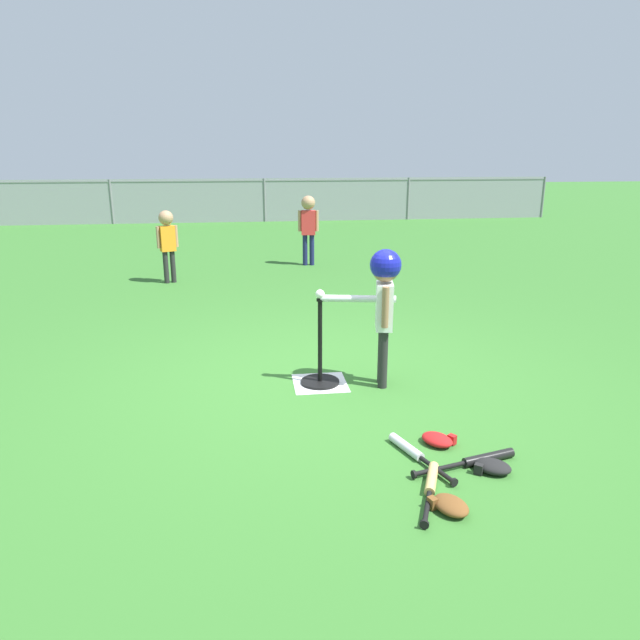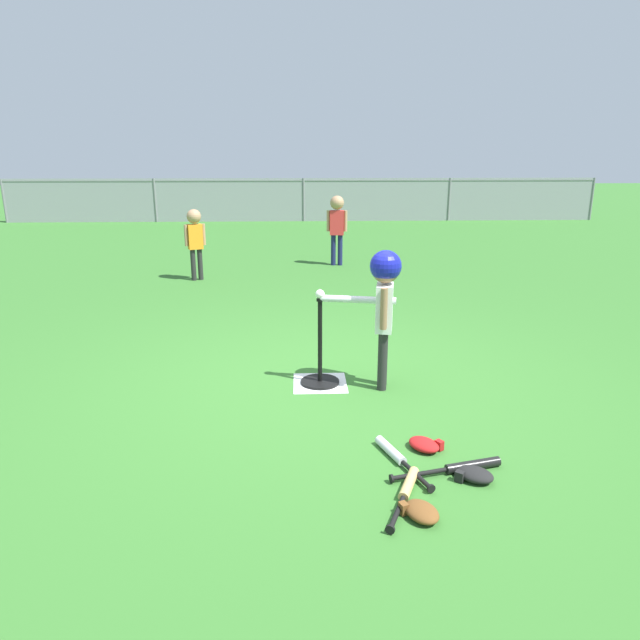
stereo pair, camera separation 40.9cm
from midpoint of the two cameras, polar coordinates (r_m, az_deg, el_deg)
name	(u,v)px [view 2 (the right image)]	position (r m, az deg, el deg)	size (l,w,h in m)	color
ground_plane	(321,383)	(4.82, 2.59, -6.32)	(60.00, 60.00, 0.00)	#336B28
home_plate	(320,383)	(4.82, 2.45, -6.27)	(0.44, 0.44, 0.01)	white
batting_tee	(320,370)	(4.78, 2.46, -4.99)	(0.32, 0.32, 0.73)	black
baseball_on_tee	(320,294)	(4.58, 2.56, 2.55)	(0.07, 0.07, 0.07)	white
batter_child	(384,291)	(4.55, 8.90, 2.78)	(0.63, 0.32, 1.13)	#262626
fielder_near_right	(337,221)	(9.68, 2.92, 9.76)	(0.34, 0.23, 1.15)	#191E4C
fielder_deep_right	(195,235)	(8.68, -10.95, 8.26)	(0.29, 0.21, 1.05)	#262626
spare_bat_silver	(396,455)	(3.75, 10.70, -13.10)	(0.27, 0.61, 0.06)	silver
spare_bat_wood	(406,490)	(3.44, 12.09, -16.19)	(0.28, 0.57, 0.06)	#DBB266
spare_bat_black	(462,467)	(3.73, 17.04, -13.81)	(0.71, 0.23, 0.06)	black
glove_by_plate	(421,512)	(3.27, 13.69, -18.03)	(0.23, 0.26, 0.07)	brown
glove_near_bats	(425,445)	(3.90, 13.36, -11.97)	(0.26, 0.27, 0.07)	#B21919
glove_tossed_aside	(474,474)	(3.66, 18.24, -14.39)	(0.27, 0.26, 0.07)	black
outfield_fence	(304,198)	(15.98, -0.88, 11.94)	(16.06, 0.06, 1.15)	slate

